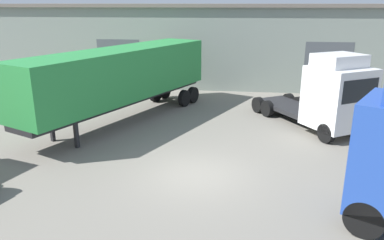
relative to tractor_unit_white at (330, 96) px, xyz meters
name	(u,v)px	position (x,y,z in m)	size (l,w,h in m)	color
ground_plane	(197,175)	(-5.82, -5.66, -1.81)	(60.00, 60.00, 0.00)	slate
warehouse_building	(223,43)	(-5.82, 12.37, 1.23)	(34.22, 8.57, 6.06)	gray
tractor_unit_white	(330,96)	(0.00, 0.00, 0.00)	(5.58, 6.83, 3.88)	silver
container_trailer_green	(122,75)	(-10.47, 0.41, 0.69)	(7.30, 12.28, 3.89)	#28843D
oil_drum	(369,156)	(0.72, -4.07, -1.37)	(0.58, 0.58, 0.88)	#33519E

